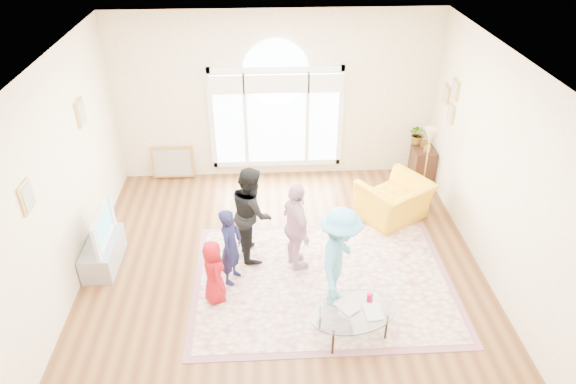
{
  "coord_description": "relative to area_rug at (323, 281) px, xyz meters",
  "views": [
    {
      "loc": [
        -0.27,
        -5.98,
        5.15
      ],
      "look_at": [
        0.07,
        0.3,
        1.21
      ],
      "focal_mm": 32.0,
      "sensor_mm": 36.0,
      "label": 1
    }
  ],
  "objects": [
    {
      "name": "ground",
      "position": [
        -0.56,
        0.29,
        -0.01
      ],
      "size": [
        6.0,
        6.0,
        0.0
      ],
      "primitive_type": "plane",
      "color": "#59321A",
      "rests_on": "ground"
    },
    {
      "name": "room_shell",
      "position": [
        -0.55,
        3.12,
        1.56
      ],
      "size": [
        6.0,
        6.0,
        6.0
      ],
      "color": "#FFEEC5",
      "rests_on": "ground"
    },
    {
      "name": "area_rug",
      "position": [
        0.0,
        0.0,
        0.0
      ],
      "size": [
        3.6,
        2.6,
        0.02
      ],
      "primitive_type": "cube",
      "color": "beige",
      "rests_on": "ground"
    },
    {
      "name": "rug_border",
      "position": [
        -0.0,
        0.0,
        -0.0
      ],
      "size": [
        3.8,
        2.8,
        0.01
      ],
      "primitive_type": "cube",
      "color": "#945D6A",
      "rests_on": "ground"
    },
    {
      "name": "tv_console",
      "position": [
        -3.31,
        0.59,
        0.2
      ],
      "size": [
        0.45,
        1.0,
        0.42
      ],
      "primitive_type": "cube",
      "color": "#96989E",
      "rests_on": "ground"
    },
    {
      "name": "television",
      "position": [
        -3.3,
        0.59,
        0.69
      ],
      "size": [
        0.16,
        0.99,
        0.57
      ],
      "color": "black",
      "rests_on": "tv_console"
    },
    {
      "name": "coffee_table",
      "position": [
        0.27,
        -1.04,
        0.39
      ],
      "size": [
        1.32,
        1.04,
        0.54
      ],
      "rotation": [
        0.0,
        0.0,
        0.28
      ],
      "color": "silver",
      "rests_on": "ground"
    },
    {
      "name": "armchair",
      "position": [
        1.4,
        1.59,
        0.35
      ],
      "size": [
        1.44,
        1.39,
        0.71
      ],
      "primitive_type": "imported",
      "rotation": [
        0.0,
        0.0,
        3.71
      ],
      "color": "yellow",
      "rests_on": "ground"
    },
    {
      "name": "side_cabinet",
      "position": [
        2.22,
        2.79,
        0.34
      ],
      "size": [
        0.4,
        0.5,
        0.7
      ],
      "primitive_type": "cube",
      "color": "black",
      "rests_on": "ground"
    },
    {
      "name": "floor_lamp",
      "position": [
        2.0,
        1.98,
        1.27
      ],
      "size": [
        0.3,
        0.3,
        1.51
      ],
      "color": "black",
      "rests_on": "ground"
    },
    {
      "name": "plant_pedestal",
      "position": [
        2.14,
        3.04,
        0.34
      ],
      "size": [
        0.2,
        0.2,
        0.7
      ],
      "primitive_type": "cylinder",
      "color": "white",
      "rests_on": "ground"
    },
    {
      "name": "potted_plant",
      "position": [
        2.14,
        3.04,
        0.89
      ],
      "size": [
        0.39,
        0.35,
        0.4
      ],
      "primitive_type": "imported",
      "rotation": [
        0.0,
        0.0,
        -0.12
      ],
      "color": "#33722D",
      "rests_on": "plant_pedestal"
    },
    {
      "name": "leaning_picture",
      "position": [
        -2.59,
        3.19,
        -0.01
      ],
      "size": [
        0.8,
        0.14,
        0.62
      ],
      "primitive_type": "cube",
      "rotation": [
        -0.14,
        0.0,
        0.0
      ],
      "color": "tan",
      "rests_on": "ground"
    },
    {
      "name": "child_red",
      "position": [
        -1.55,
        -0.28,
        0.5
      ],
      "size": [
        0.43,
        0.54,
        0.97
      ],
      "primitive_type": "imported",
      "rotation": [
        0.0,
        0.0,
        1.86
      ],
      "color": "#A00D16",
      "rests_on": "area_rug"
    },
    {
      "name": "child_navy",
      "position": [
        -1.32,
        0.11,
        0.62
      ],
      "size": [
        0.44,
        0.52,
        1.21
      ],
      "primitive_type": "imported",
      "rotation": [
        0.0,
        0.0,
        1.18
      ],
      "color": "#151639",
      "rests_on": "area_rug"
    },
    {
      "name": "child_black",
      "position": [
        -1.02,
        0.72,
        0.77
      ],
      "size": [
        0.7,
        0.83,
        1.52
      ],
      "primitive_type": "imported",
      "rotation": [
        0.0,
        0.0,
        1.74
      ],
      "color": "black",
      "rests_on": "area_rug"
    },
    {
      "name": "child_pink",
      "position": [
        -0.37,
        0.37,
        0.73
      ],
      "size": [
        0.59,
        0.91,
        1.43
      ],
      "primitive_type": "imported",
      "rotation": [
        0.0,
        0.0,
        1.89
      ],
      "color": "#D098AD",
      "rests_on": "area_rug"
    },
    {
      "name": "child_blue",
      "position": [
        0.14,
        -0.44,
        0.78
      ],
      "size": [
        0.88,
        1.13,
        1.54
      ],
      "primitive_type": "imported",
      "rotation": [
        0.0,
        0.0,
        1.21
      ],
      "color": "#55B1DB",
      "rests_on": "area_rug"
    }
  ]
}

